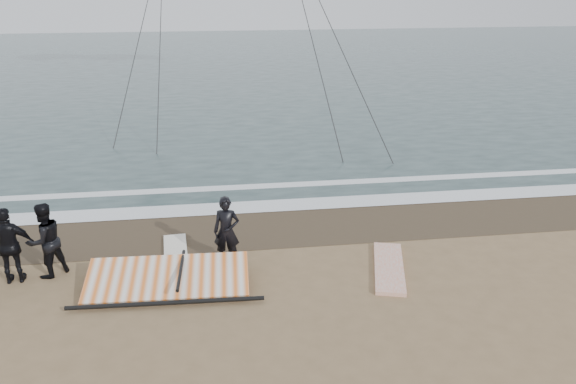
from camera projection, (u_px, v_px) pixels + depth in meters
name	position (u px, v px, depth m)	size (l,w,h in m)	color
ground	(290.00, 318.00, 11.50)	(120.00, 120.00, 0.00)	#8C704C
sea	(228.00, 66.00, 41.91)	(120.00, 54.00, 0.02)	#233838
wet_sand	(267.00, 226.00, 15.64)	(120.00, 2.80, 0.01)	#4C3D2B
foam_near	(263.00, 206.00, 16.93)	(120.00, 0.90, 0.01)	white
foam_far	(258.00, 186.00, 18.49)	(120.00, 0.45, 0.01)	white
man_main	(227.00, 231.00, 13.38)	(0.63, 0.41, 1.72)	black
board_white	(389.00, 268.00, 13.38)	(0.68, 2.42, 0.10)	white
board_cream	(176.00, 254.00, 14.02)	(0.57, 2.14, 0.09)	white
trio_cluster	(10.00, 242.00, 12.72)	(2.60, 1.13, 1.82)	black
sail_rig	(165.00, 278.00, 12.64)	(4.15, 1.85, 0.49)	black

